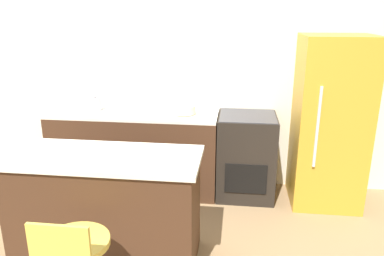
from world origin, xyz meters
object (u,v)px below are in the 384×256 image
(oven_range, at_px, (246,156))
(mixing_bowl, at_px, (184,109))
(kettle, at_px, (92,102))
(refrigerator, at_px, (330,123))

(oven_range, height_order, mixing_bowl, mixing_bowl)
(kettle, height_order, mixing_bowl, kettle)
(oven_range, bearing_deg, kettle, 179.97)
(mixing_bowl, bearing_deg, kettle, 180.00)
(kettle, bearing_deg, refrigerator, -0.78)
(oven_range, bearing_deg, mixing_bowl, 179.93)
(kettle, distance_m, mixing_bowl, 1.02)
(oven_range, height_order, kettle, kettle)
(refrigerator, relative_size, kettle, 7.60)
(kettle, bearing_deg, mixing_bowl, 0.00)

